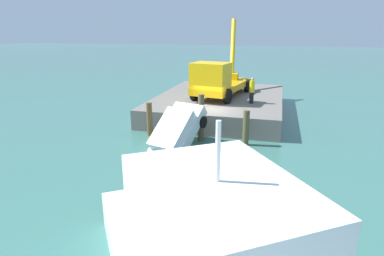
{
  "coord_description": "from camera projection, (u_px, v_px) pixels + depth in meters",
  "views": [
    {
      "loc": [
        19.58,
        4.14,
        6.14
      ],
      "look_at": [
        2.63,
        -0.34,
        0.76
      ],
      "focal_mm": 30.71,
      "sensor_mm": 36.0,
      "label": 1
    }
  ],
  "objects": [
    {
      "name": "piling_near",
      "position": [
        150.0,
        119.0,
        19.22
      ],
      "size": [
        0.33,
        0.33,
        1.99
      ],
      "primitive_type": "cylinder",
      "color": "brown",
      "rests_on": "ground"
    },
    {
      "name": "piling_mid",
      "position": [
        201.0,
        118.0,
        18.26
      ],
      "size": [
        0.33,
        0.33,
        2.65
      ],
      "primitive_type": "cylinder",
      "color": "brown",
      "rests_on": "ground"
    },
    {
      "name": "crane_truck",
      "position": [
        219.0,
        80.0,
        23.37
      ],
      "size": [
        9.27,
        3.74,
        5.62
      ],
      "color": "orange",
      "rests_on": "dock"
    },
    {
      "name": "piling_far",
      "position": [
        246.0,
        128.0,
        17.66
      ],
      "size": [
        0.34,
        0.34,
        1.94
      ],
      "primitive_type": "cylinder",
      "color": "brown",
      "rests_on": "ground"
    },
    {
      "name": "salvaged_car",
      "position": [
        173.0,
        137.0,
        17.26
      ],
      "size": [
        4.23,
        3.0,
        3.31
      ],
      "color": "silver",
      "rests_on": "ground"
    },
    {
      "name": "dock",
      "position": [
        220.0,
        104.0,
        24.77
      ],
      "size": [
        12.12,
        9.01,
        1.27
      ],
      "primitive_type": "cube",
      "color": "slate",
      "rests_on": "ground"
    },
    {
      "name": "ground",
      "position": [
        208.0,
        128.0,
        20.91
      ],
      "size": [
        200.0,
        200.0,
        0.0
      ],
      "primitive_type": "plane",
      "color": "#386B60"
    },
    {
      "name": "dock_worker",
      "position": [
        252.0,
        90.0,
        21.79
      ],
      "size": [
        0.34,
        0.34,
        1.72
      ],
      "color": "black",
      "rests_on": "dock"
    }
  ]
}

